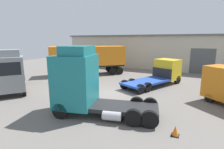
# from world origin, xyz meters

# --- Properties ---
(ground_plane) EXTENTS (60.00, 60.00, 0.00)m
(ground_plane) POSITION_xyz_m (0.00, 0.00, 0.00)
(ground_plane) COLOR slate
(warehouse_building) EXTENTS (32.95, 8.56, 5.59)m
(warehouse_building) POSITION_xyz_m (0.00, 18.02, 2.80)
(warehouse_building) COLOR #B7B2A3
(warehouse_building) RESTS_ON ground_plane
(tractor_unit_teal) EXTENTS (6.96, 4.09, 4.45)m
(tractor_unit_teal) POSITION_xyz_m (0.43, -4.74, 2.09)
(tractor_unit_teal) COLOR #197075
(tractor_unit_teal) RESTS_ON ground_plane
(container_trailer_white) EXTENTS (9.08, 8.68, 3.91)m
(container_trailer_white) POSITION_xyz_m (-6.83, 6.25, 2.51)
(container_trailer_white) COLOR orange
(container_trailer_white) RESTS_ON ground_plane
(flatbed_truck_yellow) EXTENTS (5.06, 7.50, 2.66)m
(flatbed_truck_yellow) POSITION_xyz_m (3.37, 5.63, 1.28)
(flatbed_truck_yellow) COLOR yellow
(flatbed_truck_yellow) RESTS_ON ground_plane
(tractor_unit_grey) EXTENTS (6.40, 5.57, 3.99)m
(tractor_unit_grey) POSITION_xyz_m (-7.82, -4.47, 1.88)
(tractor_unit_grey) COLOR gray
(tractor_unit_grey) RESTS_ON ground_plane
(oil_drum) EXTENTS (0.58, 0.58, 0.88)m
(oil_drum) POSITION_xyz_m (-2.92, 0.23, 0.44)
(oil_drum) COLOR #33519E
(oil_drum) RESTS_ON ground_plane
(traffic_cone) EXTENTS (0.40, 0.40, 0.55)m
(traffic_cone) POSITION_xyz_m (6.32, -4.86, 0.25)
(traffic_cone) COLOR black
(traffic_cone) RESTS_ON ground_plane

